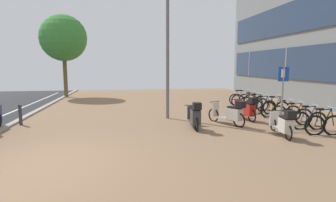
% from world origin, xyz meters
% --- Properties ---
extents(ground, '(21.00, 40.00, 0.13)m').
position_xyz_m(ground, '(1.43, 0.00, -0.02)').
color(ground, black).
extents(bicycle_rack_00, '(1.32, 0.48, 0.97)m').
position_xyz_m(bicycle_rack_00, '(8.39, 1.52, 0.34)').
color(bicycle_rack_00, black).
rests_on(bicycle_rack_00, ground).
extents(bicycle_rack_01, '(1.27, 0.48, 0.94)m').
position_xyz_m(bicycle_rack_01, '(8.43, 2.31, 0.33)').
color(bicycle_rack_01, black).
rests_on(bicycle_rack_01, ground).
extents(bicycle_rack_02, '(1.30, 0.48, 0.94)m').
position_xyz_m(bicycle_rack_02, '(8.44, 3.11, 0.33)').
color(bicycle_rack_02, black).
rests_on(bicycle_rack_02, ground).
extents(bicycle_rack_03, '(1.25, 0.48, 0.94)m').
position_xyz_m(bicycle_rack_03, '(8.54, 3.90, 0.33)').
color(bicycle_rack_03, black).
rests_on(bicycle_rack_03, ground).
extents(bicycle_rack_04, '(1.41, 0.48, 1.03)m').
position_xyz_m(bicycle_rack_04, '(8.53, 4.69, 0.36)').
color(bicycle_rack_04, black).
rests_on(bicycle_rack_04, ground).
extents(bicycle_rack_05, '(1.32, 0.48, 0.96)m').
position_xyz_m(bicycle_rack_05, '(8.39, 5.49, 0.34)').
color(bicycle_rack_05, black).
rests_on(bicycle_rack_05, ground).
extents(bicycle_rack_06, '(1.33, 0.48, 0.96)m').
position_xyz_m(bicycle_rack_06, '(8.48, 6.28, 0.34)').
color(bicycle_rack_06, black).
rests_on(bicycle_rack_06, ground).
extents(bicycle_rack_07, '(1.30, 0.48, 0.95)m').
position_xyz_m(bicycle_rack_07, '(8.56, 7.08, 0.33)').
color(bicycle_rack_07, black).
rests_on(bicycle_rack_07, ground).
extents(bicycle_rack_08, '(1.40, 0.51, 1.02)m').
position_xyz_m(bicycle_rack_08, '(8.53, 7.87, 0.36)').
color(bicycle_rack_08, black).
rests_on(bicycle_rack_08, ground).
extents(bicycle_rack_09, '(1.26, 0.48, 0.94)m').
position_xyz_m(bicycle_rack_09, '(8.62, 8.67, 0.33)').
color(bicycle_rack_09, black).
rests_on(bicycle_rack_09, ground).
extents(scooter_near, '(0.56, 1.73, 1.04)m').
position_xyz_m(scooter_near, '(6.97, 4.25, 0.47)').
color(scooter_near, black).
rests_on(scooter_near, ground).
extents(scooter_mid, '(0.64, 1.75, 0.96)m').
position_xyz_m(scooter_mid, '(6.93, 1.52, 0.43)').
color(scooter_mid, black).
rests_on(scooter_mid, ground).
extents(scooter_far, '(0.52, 1.71, 1.04)m').
position_xyz_m(scooter_far, '(4.41, 3.08, 0.47)').
color(scooter_far, black).
rests_on(scooter_far, ground).
extents(scooter_extra, '(1.01, 1.73, 1.01)m').
position_xyz_m(scooter_extra, '(5.92, 3.47, 0.45)').
color(scooter_extra, black).
rests_on(scooter_extra, ground).
extents(parking_sign, '(0.40, 0.07, 2.23)m').
position_xyz_m(parking_sign, '(7.39, 2.40, 1.39)').
color(parking_sign, gray).
rests_on(parking_sign, ground).
extents(lamp_post, '(0.20, 0.52, 5.58)m').
position_xyz_m(lamp_post, '(3.77, 5.22, 3.11)').
color(lamp_post, slate).
rests_on(lamp_post, ground).
extents(street_tree, '(3.29, 3.29, 5.90)m').
position_xyz_m(street_tree, '(-2.27, 14.50, 4.23)').
color(street_tree, brown).
rests_on(street_tree, ground).
extents(bollard_far, '(0.12, 0.12, 0.80)m').
position_xyz_m(bollard_far, '(-2.05, 4.79, 0.40)').
color(bollard_far, '#38383D').
rests_on(bollard_far, ground).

